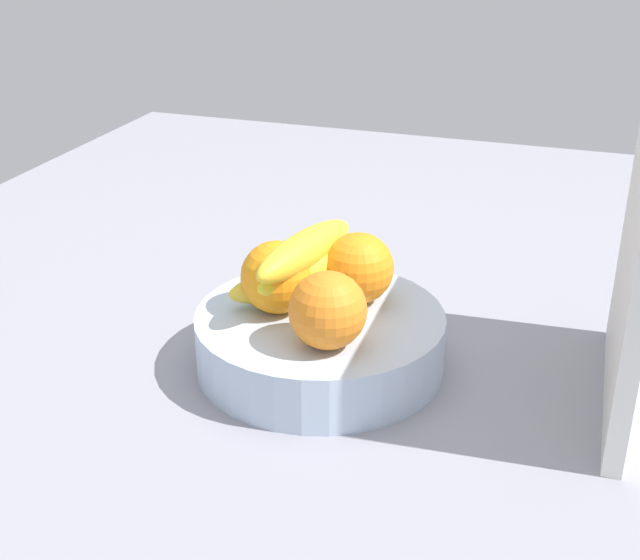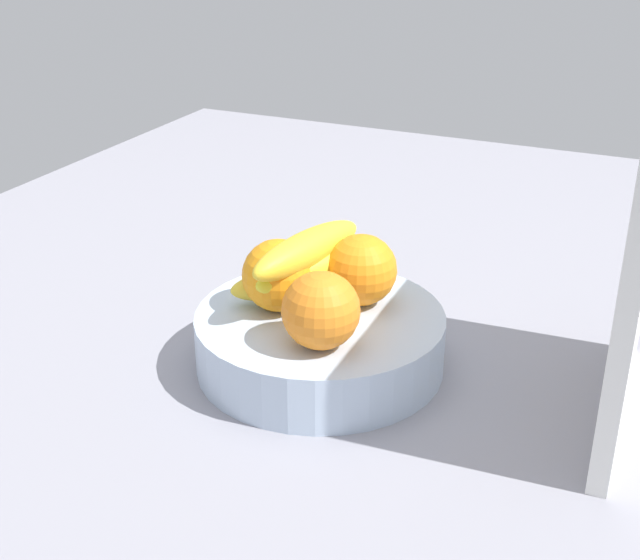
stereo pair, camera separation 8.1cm
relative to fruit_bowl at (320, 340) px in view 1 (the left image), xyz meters
The scene contains 7 objects.
ground_plane 6.35cm from the fruit_bowl, 149.03° to the right, with size 180.00×140.00×3.00cm, color gray.
fruit_bowl is the anchor object (origin of this frame).
orange_front_left 9.70cm from the fruit_bowl, 25.17° to the left, with size 7.78×7.78×7.78cm, color orange.
orange_front_right 8.74cm from the fruit_bowl, 147.16° to the left, with size 7.78×7.78×7.78cm, color orange.
orange_center 8.39cm from the fruit_bowl, 83.60° to the right, with size 7.78×7.78×7.78cm, color orange.
banana_bunch 8.08cm from the fruit_bowl, 139.09° to the right, with size 18.37×14.91×8.40cm.
cutting_board 34.12cm from the fruit_bowl, 97.20° to the left, with size 28.00×1.80×36.00cm, color white.
Camera 1 is at (80.28, 28.26, 48.13)cm, focal length 48.19 mm.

